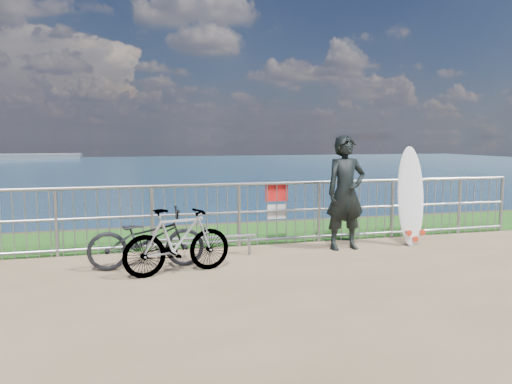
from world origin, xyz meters
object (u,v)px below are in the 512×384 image
object	(u,v)px
surfer	(346,193)
bicycle_near	(147,239)
surfboard	(411,199)
bicycle_far	(178,241)

from	to	relation	value
surfer	bicycle_near	distance (m)	3.42
surfboard	bicycle_near	xyz separation A→B (m)	(-4.63, -0.42, -0.37)
bicycle_near	surfboard	bearing A→B (deg)	-84.75
surfboard	bicycle_far	world-z (taller)	surfboard
surfer	bicycle_near	size ratio (longest dim) A/B	1.16
surfboard	bicycle_far	size ratio (longest dim) A/B	1.13
surfboard	bicycle_near	size ratio (longest dim) A/B	1.05
surfer	surfboard	size ratio (longest dim) A/B	1.10
surfboard	bicycle_near	distance (m)	4.66
surfer	bicycle_near	bearing A→B (deg)	-175.34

